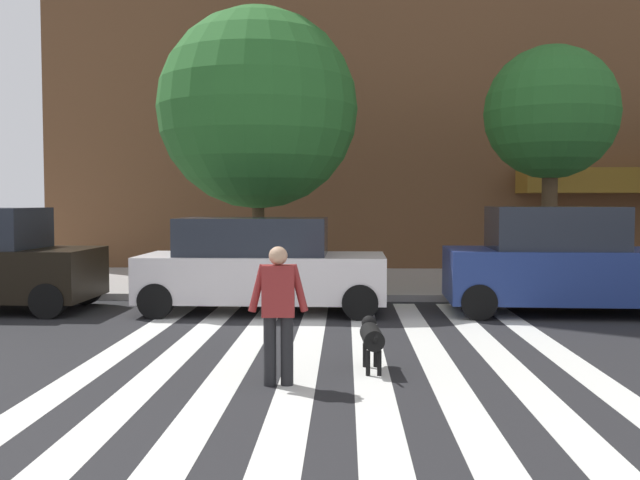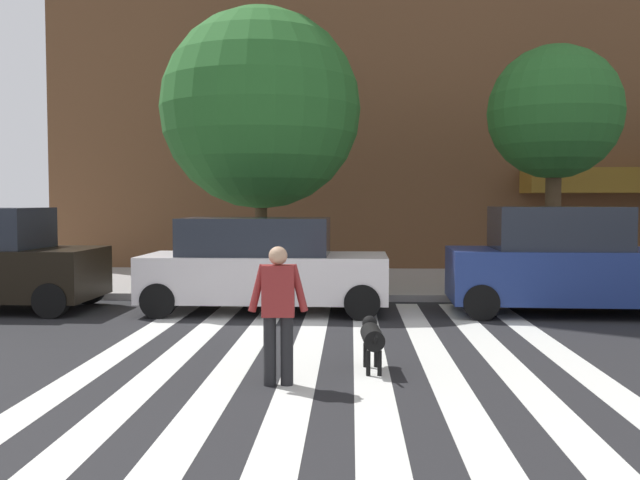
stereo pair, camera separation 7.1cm
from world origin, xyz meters
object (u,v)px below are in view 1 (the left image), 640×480
Objects in this scene: street_tree_nearest at (258,109)px; dog_on_leash at (372,336)px; street_tree_middle at (551,114)px; parked_car_behind_first at (260,266)px; parked_car_third_in_line at (561,263)px; pedestrian_dog_walker at (278,307)px.

dog_on_leash is at bearing -71.81° from street_tree_nearest.
street_tree_nearest is 6.78m from street_tree_middle.
parked_car_third_in_line is (5.79, 0.00, 0.07)m from parked_car_behind_first.
parked_car_behind_first is 0.74× the size of street_tree_nearest.
street_tree_nearest reaches higher than parked_car_third_in_line.
parked_car_third_in_line is at bearing 0.01° from parked_car_behind_first.
parked_car_third_in_line is 7.36m from pedestrian_dog_walker.
parked_car_third_in_line is at bearing -101.84° from street_tree_middle.
street_tree_nearest is 8.36m from dog_on_leash.
parked_car_third_in_line is 0.80× the size of street_tree_middle.
parked_car_third_in_line reaches higher than dog_on_leash.
dog_on_leash is at bearing -67.03° from parked_car_behind_first.
parked_car_third_in_line is at bearing 48.03° from pedestrian_dog_walker.
street_tree_nearest is at bearing 108.19° from dog_on_leash.
pedestrian_dog_walker is 1.44m from dog_on_leash.
parked_car_third_in_line is 4.20× the size of dog_on_leash.
pedestrian_dog_walker is (-4.92, -5.47, -0.05)m from parked_car_third_in_line.
street_tree_middle reaches higher than parked_car_third_in_line.
street_tree_nearest reaches higher than parked_car_behind_first.
street_tree_nearest is 8.60m from pedestrian_dog_walker.
parked_car_third_in_line is 2.73× the size of pedestrian_dog_walker.
pedestrian_dog_walker is at bearing -123.27° from street_tree_middle.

